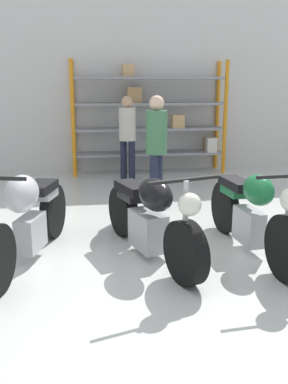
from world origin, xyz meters
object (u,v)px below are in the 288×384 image
motorcycle_green (253,212)px  person_near_rack (127,132)px  motorcycle_black (150,217)px  person_browsing (156,142)px  shelving_rack (153,116)px  motorcycle_silver (27,216)px

motorcycle_green → person_near_rack: person_near_rack is taller
person_near_rack → motorcycle_black: bearing=31.3°
motorcycle_green → person_browsing: size_ratio=1.25×
shelving_rack → person_browsing: 2.69m
motorcycle_silver → motorcycle_green: motorcycle_silver is taller
motorcycle_black → person_near_rack: (0.17, 3.87, 0.52)m
shelving_rack → motorcycle_black: bearing=-99.6°
shelving_rack → person_browsing: shelving_rack is taller
motorcycle_black → person_near_rack: bearing=160.3°
shelving_rack → person_browsing: size_ratio=1.92×
motorcycle_black → person_browsing: bearing=151.2°
motorcycle_green → motorcycle_silver: bearing=-97.4°
motorcycle_black → person_near_rack: person_near_rack is taller
shelving_rack → motorcycle_silver: 5.12m
motorcycle_silver → person_browsing: size_ratio=1.28×
motorcycle_silver → motorcycle_green: 2.42m
person_browsing → person_near_rack: 1.89m
motorcycle_black → shelving_rack: bearing=153.1°
shelving_rack → motorcycle_silver: bearing=-114.2°
shelving_rack → motorcycle_black: shelving_rack is taller
motorcycle_black → person_browsing: (0.41, 2.00, 0.55)m
motorcycle_silver → motorcycle_green: size_ratio=1.02×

